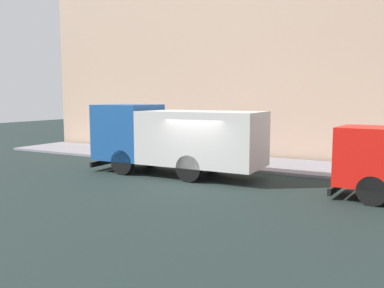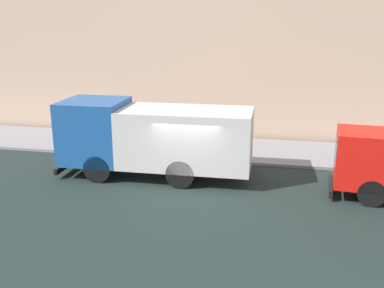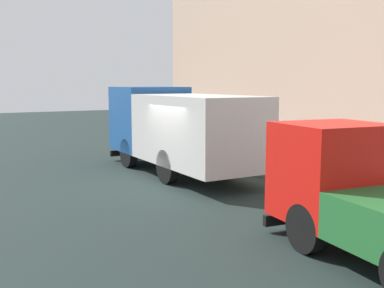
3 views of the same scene
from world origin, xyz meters
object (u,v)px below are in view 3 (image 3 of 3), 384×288
street_sign_post (249,130)px  large_utility_truck (178,126)px  pedestrian_walking (217,131)px  small_flatbed_truck (380,202)px  pedestrian_standing (177,128)px  traffic_cone_orange (187,142)px

street_sign_post → large_utility_truck: bearing=161.8°
street_sign_post → pedestrian_walking: bearing=74.1°
small_flatbed_truck → pedestrian_walking: 13.11m
large_utility_truck → pedestrian_standing: large_utility_truck is taller
small_flatbed_truck → pedestrian_walking: size_ratio=3.41×
street_sign_post → traffic_cone_orange: bearing=88.3°
traffic_cone_orange → street_sign_post: (-0.15, -5.09, 1.04)m
pedestrian_standing → traffic_cone_orange: size_ratio=2.60×
pedestrian_standing → street_sign_post: 6.07m
large_utility_truck → small_flatbed_truck: large_utility_truck is taller
small_flatbed_truck → street_sign_post: street_sign_post is taller
large_utility_truck → pedestrian_standing: bearing=63.0°
pedestrian_walking → street_sign_post: bearing=-48.2°
pedestrian_standing → small_flatbed_truck: bearing=128.6°
small_flatbed_truck → traffic_cone_orange: (3.28, 13.39, -0.66)m
small_flatbed_truck → pedestrian_walking: bearing=76.2°
large_utility_truck → traffic_cone_orange: large_utility_truck is taller
small_flatbed_truck → street_sign_post: (3.13, 8.30, 0.38)m
large_utility_truck → street_sign_post: large_utility_truck is taller
large_utility_truck → pedestrian_walking: large_utility_truck is taller
large_utility_truck → small_flatbed_truck: (-0.66, -9.11, -0.55)m
pedestrian_walking → street_sign_post: (-1.17, -4.09, 0.47)m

